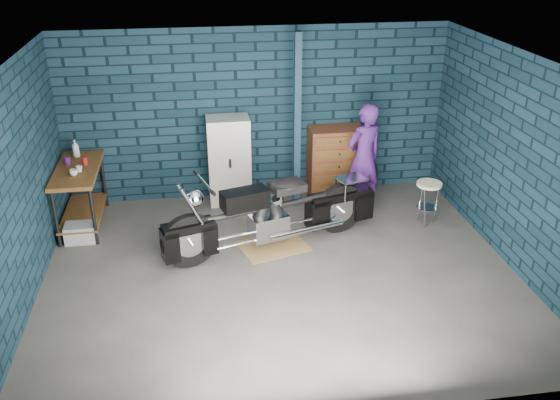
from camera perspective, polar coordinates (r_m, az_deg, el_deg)
The scene contains 16 objects.
ground at distance 7.69m, azimuth 0.06°, elevation -6.99°, with size 6.00×6.00×0.00m, color #54514E.
room_walls at distance 7.38m, azimuth -0.59°, elevation 7.91°, with size 6.02×5.01×2.71m.
support_post at distance 8.95m, azimuth 1.66°, elevation 7.38°, with size 0.10×0.10×2.70m, color #12293B.
workbench at distance 9.11m, azimuth -18.59°, elevation 0.28°, with size 0.60×1.40×0.91m, color brown.
drip_mat at distance 8.27m, azimuth -0.68°, elevation -4.43°, with size 0.90×0.67×0.01m, color olive.
motorcycle at distance 8.00m, azimuth -0.70°, elevation -0.84°, with size 2.64×0.72×1.16m, color black, non-canonical shape.
person at distance 9.10m, azimuth 8.08°, elevation 4.07°, with size 0.62×0.41×1.69m, color #451C6C.
storage_bin at distance 8.81m, azimuth -18.63°, elevation -3.00°, with size 0.42×0.30×0.26m, color gray.
locker at distance 9.31m, azimuth -4.92°, elevation 3.79°, with size 0.65×0.47×1.40m, color beige.
tool_chest at distance 9.61m, azimuth 5.36°, elevation 3.64°, with size 0.86×0.48×1.14m, color brown.
shop_stool at distance 8.98m, azimuth 13.97°, elevation -0.32°, with size 0.37×0.37×0.67m, color beige, non-canonical shape.
cup_a at distance 8.67m, azimuth -19.24°, elevation 2.50°, with size 0.11×0.11×0.09m, color beige.
cup_b at distance 8.78m, azimuth -18.76°, elevation 2.85°, with size 0.09×0.09×0.08m, color beige.
mug_purple at distance 9.08m, azimuth -19.80°, elevation 3.54°, with size 0.08×0.08×0.11m, color #531A68.
mug_red at distance 9.02m, azimuth -18.28°, elevation 3.62°, with size 0.08×0.08×0.11m, color maroon.
bottle at distance 9.32m, azimuth -19.07°, elevation 4.72°, with size 0.10×0.10×0.27m, color gray.
Camera 1 is at (-0.99, -6.41, 4.14)m, focal length 38.00 mm.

